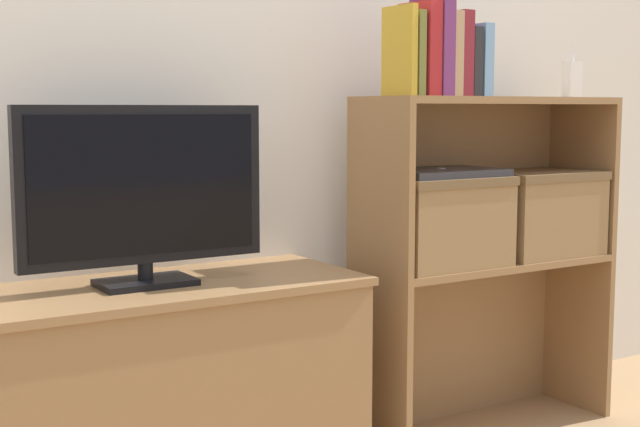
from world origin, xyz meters
TOP-DOWN VIEW (x-y plane):
  - wall_back at (0.00, 0.43)m, footprint 10.00×0.05m
  - tv_stand at (-0.45, 0.20)m, footprint 1.05×0.42m
  - tv at (-0.45, 0.20)m, footprint 0.59×0.14m
  - bookshelf_lower_tier at (0.57, 0.20)m, footprint 0.78×0.28m
  - bookshelf_upper_tier at (0.57, 0.20)m, footprint 0.78×0.28m
  - book_mustard at (0.21, 0.10)m, footprint 0.02×0.13m
  - book_olive at (0.24, 0.10)m, footprint 0.02×0.13m
  - book_crimson at (0.28, 0.10)m, footprint 0.04×0.14m
  - book_plum at (0.32, 0.10)m, footprint 0.04×0.15m
  - book_tan at (0.36, 0.10)m, footprint 0.03×0.13m
  - book_maroon at (0.40, 0.10)m, footprint 0.04×0.13m
  - book_charcoal at (0.43, 0.10)m, footprint 0.03×0.13m
  - book_skyblue at (0.47, 0.10)m, footprint 0.03×0.13m
  - baby_monitor at (0.90, 0.14)m, footprint 0.05×0.04m
  - storage_basket_left at (0.38, 0.13)m, footprint 0.35×0.25m
  - storage_basket_right at (0.75, 0.13)m, footprint 0.35×0.25m
  - laptop at (0.38, 0.13)m, footprint 0.33×0.22m

SIDE VIEW (x-z plane):
  - tv_stand at x=-0.45m, z-range 0.00..0.52m
  - bookshelf_lower_tier at x=0.57m, z-range 0.06..0.56m
  - storage_basket_left at x=0.38m, z-range 0.51..0.76m
  - storage_basket_right at x=0.75m, z-range 0.51..0.76m
  - tv at x=-0.45m, z-range 0.54..0.96m
  - laptop at x=0.38m, z-range 0.75..0.77m
  - bookshelf_upper_tier at x=0.57m, z-range 0.56..1.03m
  - baby_monitor at x=0.90m, z-range 0.95..1.09m
  - book_charcoal at x=0.43m, z-range 0.97..1.15m
  - book_skyblue at x=0.47m, z-range 0.97..1.16m
  - book_olive at x=0.24m, z-range 0.97..1.19m
  - book_tan at x=0.36m, z-range 0.97..1.19m
  - book_maroon at x=0.40m, z-range 0.97..1.19m
  - book_mustard at x=0.21m, z-range 0.97..1.20m
  - book_crimson at x=0.28m, z-range 0.97..1.21m
  - book_plum at x=0.32m, z-range 0.97..1.23m
  - wall_back at x=0.00m, z-range 0.00..2.40m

